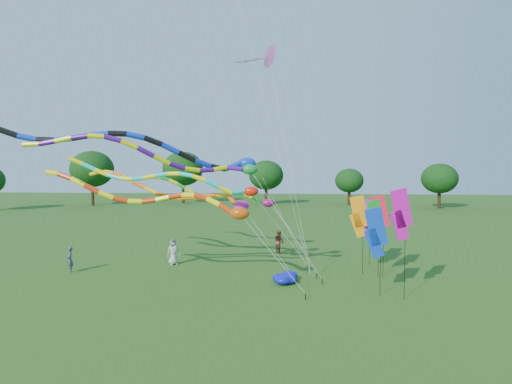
# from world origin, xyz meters

# --- Properties ---
(ground) EXTENTS (160.00, 160.00, 0.00)m
(ground) POSITION_xyz_m (0.00, 0.00, 0.00)
(ground) COLOR #225115
(ground) RESTS_ON ground
(tree_ring) EXTENTS (117.92, 114.50, 9.49)m
(tree_ring) POSITION_xyz_m (-0.53, -2.76, 5.39)
(tree_ring) COLOR #382314
(tree_ring) RESTS_ON ground
(tube_kite_red) EXTENTS (13.18, 1.73, 6.60)m
(tube_kite_red) POSITION_xyz_m (-4.71, 1.33, 4.60)
(tube_kite_red) COLOR black
(tube_kite_red) RESTS_ON ground
(tube_kite_orange) EXTENTS (13.86, 5.22, 6.62)m
(tube_kite_orange) POSITION_xyz_m (-5.60, 6.83, 4.66)
(tube_kite_orange) COLOR black
(tube_kite_orange) RESTS_ON ground
(tube_kite_purple) EXTENTS (13.64, 4.12, 8.33)m
(tube_kite_purple) POSITION_xyz_m (-4.39, 0.62, 6.66)
(tube_kite_purple) COLOR black
(tube_kite_purple) RESTS_ON ground
(tube_kite_blue) EXTENTS (14.67, 5.07, 8.59)m
(tube_kite_blue) POSITION_xyz_m (-4.89, 1.16, 7.01)
(tube_kite_blue) COLOR black
(tube_kite_blue) RESTS_ON ground
(tube_kite_cyan) EXTENTS (14.29, 1.21, 7.33)m
(tube_kite_cyan) POSITION_xyz_m (-5.07, 5.61, 5.38)
(tube_kite_cyan) COLOR black
(tube_kite_cyan) RESTS_ON ground
(tube_kite_green) EXTENTS (12.01, 2.89, 6.08)m
(tube_kite_green) POSITION_xyz_m (-3.44, 11.86, 4.19)
(tube_kite_green) COLOR black
(tube_kite_green) RESTS_ON ground
(delta_kite_high_c) EXTENTS (4.98, 7.45, 15.33)m
(delta_kite_high_c) POSITION_xyz_m (-0.21, 10.36, 13.89)
(delta_kite_high_c) COLOR black
(delta_kite_high_c) RESTS_ON ground
(banner_pole_blue_a) EXTENTS (1.16, 0.15, 4.34)m
(banner_pole_blue_a) POSITION_xyz_m (5.43, 1.13, 3.08)
(banner_pole_blue_a) COLOR black
(banner_pole_blue_a) RESTS_ON ground
(banner_pole_orange) EXTENTS (1.16, 0.23, 4.61)m
(banner_pole_orange) POSITION_xyz_m (5.34, 5.53, 3.35)
(banner_pole_orange) COLOR black
(banner_pole_orange) RESTS_ON ground
(banner_pole_red) EXTENTS (1.16, 0.23, 4.71)m
(banner_pole_red) POSITION_xyz_m (6.36, 4.79, 3.44)
(banner_pole_red) COLOR black
(banner_pole_red) RESTS_ON ground
(banner_pole_green) EXTENTS (1.10, 0.54, 4.46)m
(banner_pole_green) POSITION_xyz_m (6.11, 4.68, 3.20)
(banner_pole_green) COLOR black
(banner_pole_green) RESTS_ON ground
(banner_pole_magenta_b) EXTENTS (1.14, 0.39, 5.28)m
(banner_pole_magenta_b) POSITION_xyz_m (6.49, 0.69, 4.01)
(banner_pole_magenta_b) COLOR black
(banner_pole_magenta_b) RESTS_ON ground
(banner_pole_violet) EXTENTS (1.10, 0.52, 4.23)m
(banner_pole_violet) POSITION_xyz_m (6.14, 7.75, 2.97)
(banner_pole_violet) COLOR black
(banner_pole_violet) RESTS_ON ground
(blue_nylon_heap) EXTENTS (1.41, 1.62, 0.44)m
(blue_nylon_heap) POSITION_xyz_m (1.44, 3.24, 0.20)
(blue_nylon_heap) COLOR #0D18B2
(blue_nylon_heap) RESTS_ON ground
(person_a) EXTENTS (0.97, 0.88, 1.67)m
(person_a) POSITION_xyz_m (-6.09, 6.92, 0.83)
(person_a) COLOR #B8B2A6
(person_a) RESTS_ON ground
(person_b) EXTENTS (0.60, 0.67, 1.54)m
(person_b) POSITION_xyz_m (-11.63, 4.41, 0.77)
(person_b) COLOR #3E4857
(person_b) RESTS_ON ground
(person_c) EXTENTS (0.99, 1.03, 1.68)m
(person_c) POSITION_xyz_m (0.57, 11.07, 0.84)
(person_c) COLOR brown
(person_c) RESTS_ON ground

